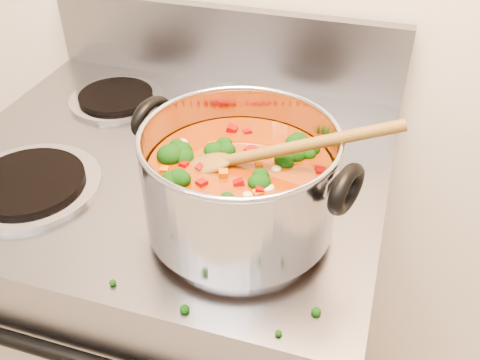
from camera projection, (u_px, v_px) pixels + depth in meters
electric_range at (185, 318)px, 1.21m from camera, size 0.76×0.68×1.08m
stockpot at (240, 182)px, 0.74m from camera, size 0.33×0.27×0.16m
wooden_spoon at (255, 155)px, 0.71m from camera, size 0.29×0.09×0.11m
cooktop_crumbs at (279, 279)px, 0.70m from camera, size 0.16×0.27×0.01m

